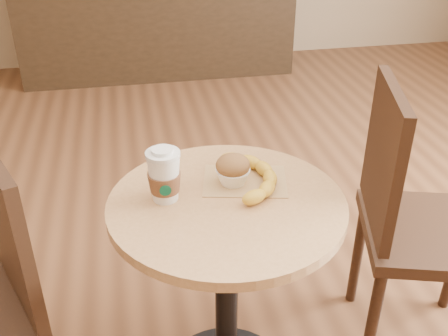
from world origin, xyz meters
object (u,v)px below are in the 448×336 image
coffee_cup (164,177)px  banana (254,176)px  chair_right (413,218)px  cafe_table (227,266)px  muffin (233,170)px

coffee_cup → banana: coffee_cup is taller
chair_right → banana: chair_right is taller
cafe_table → coffee_cup: bearing=165.9°
cafe_table → coffee_cup: 0.35m
cafe_table → coffee_cup: coffee_cup is taller
chair_right → banana: 0.59m
muffin → banana: (0.06, -0.00, -0.02)m
chair_right → coffee_cup: chair_right is taller
muffin → chair_right: bearing=-0.0°
chair_right → coffee_cup: size_ratio=6.39×
banana → coffee_cup: bearing=-170.6°
muffin → banana: muffin is taller
banana → muffin: bearing=177.0°
coffee_cup → banana: 0.27m
cafe_table → muffin: muffin is taller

